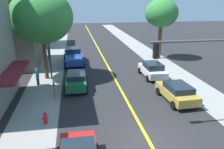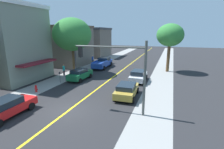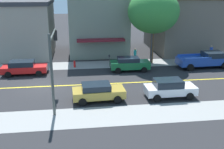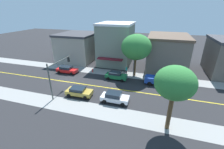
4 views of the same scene
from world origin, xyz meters
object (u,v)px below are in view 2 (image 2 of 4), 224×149
object	(u,v)px
green_sedan_left_curb	(80,74)
blue_pickup_truck	(103,63)
fire_hydrant	(36,89)
traffic_light_mast	(121,65)
parking_meter	(60,76)
street_tree_left_near	(170,35)
gold_sedan_right_curb	(127,90)
street_lamp	(75,46)
pedestrian_teal_shirt	(64,70)
street_tree_right_corner	(72,35)
pedestrian_blue_shirt	(93,60)
red_sedan_left_curb	(6,107)
white_sedan_right_curb	(138,76)

from	to	relation	value
green_sedan_left_curb	blue_pickup_truck	bearing A→B (deg)	3.12
fire_hydrant	traffic_light_mast	xyz separation A→B (m)	(10.26, -1.48, 3.63)
parking_meter	fire_hydrant	bearing A→B (deg)	-94.35
street_tree_left_near	gold_sedan_right_curb	bearing A→B (deg)	-104.83
street_lamp	pedestrian_teal_shirt	size ratio (longest dim) A/B	4.26
street_tree_right_corner	green_sedan_left_curb	bearing A→B (deg)	-48.04
fire_hydrant	pedestrian_blue_shirt	xyz separation A→B (m)	(-1.26, 17.19, 0.57)
fire_hydrant	red_sedan_left_curb	bearing A→B (deg)	-69.10
street_lamp	white_sedan_right_curb	world-z (taller)	street_lamp
parking_meter	green_sedan_left_curb	distance (m)	2.74
parking_meter	blue_pickup_truck	distance (m)	11.05
street_tree_left_near	pedestrian_teal_shirt	xyz separation A→B (m)	(-15.00, -8.10, -5.10)
street_tree_left_near	white_sedan_right_curb	distance (m)	9.83
parking_meter	pedestrian_teal_shirt	xyz separation A→B (m)	(-1.75, 3.41, -0.05)
traffic_light_mast	pedestrian_teal_shirt	bearing A→B (deg)	-37.25
green_sedan_left_curb	street_tree_right_corner	bearing A→B (deg)	43.79
fire_hydrant	blue_pickup_truck	size ratio (longest dim) A/B	0.13
green_sedan_left_curb	blue_pickup_truck	world-z (taller)	blue_pickup_truck
fire_hydrant	parking_meter	size ratio (longest dim) A/B	0.56
traffic_light_mast	pedestrian_teal_shirt	world-z (taller)	traffic_light_mast
traffic_light_mast	red_sedan_left_curb	size ratio (longest dim) A/B	1.29
street_lamp	pedestrian_teal_shirt	xyz separation A→B (m)	(-1.11, -1.71, -3.49)
traffic_light_mast	pedestrian_blue_shirt	distance (m)	22.15
street_tree_left_near	red_sedan_left_curb	bearing A→B (deg)	-118.97
fire_hydrant	pedestrian_teal_shirt	world-z (taller)	pedestrian_teal_shirt
green_sedan_left_curb	blue_pickup_truck	xyz separation A→B (m)	(-0.20, 8.89, 0.10)
green_sedan_left_curb	red_sedan_left_curb	bearing A→B (deg)	-178.71
fire_hydrant	pedestrian_teal_shirt	distance (m)	7.58
parking_meter	pedestrian_teal_shirt	world-z (taller)	pedestrian_teal_shirt
street_tree_left_near	traffic_light_mast	distance (m)	17.43
red_sedan_left_curb	gold_sedan_right_curb	size ratio (longest dim) A/B	1.08
gold_sedan_right_curb	green_sedan_left_curb	xyz separation A→B (m)	(-7.82, 4.13, 0.04)
gold_sedan_right_curb	street_lamp	bearing A→B (deg)	52.38
street_lamp	white_sedan_right_curb	xyz separation A→B (m)	(10.33, -1.16, -3.58)
street_lamp	pedestrian_blue_shirt	bearing A→B (deg)	96.54
pedestrian_blue_shirt	green_sedan_left_curb	bearing A→B (deg)	60.01
parking_meter	street_lamp	size ratio (longest dim) A/B	0.20
fire_hydrant	street_lamp	xyz separation A→B (m)	(-0.33, 9.13, 3.98)
street_tree_left_near	white_sedan_right_curb	xyz separation A→B (m)	(-3.55, -7.55, -5.19)
blue_pickup_truck	pedestrian_blue_shirt	xyz separation A→B (m)	(-3.19, 2.25, 0.06)
street_tree_left_near	blue_pickup_truck	distance (m)	12.69
red_sedan_left_curb	green_sedan_left_curb	xyz separation A→B (m)	(0.11, 11.35, 0.03)
street_tree_left_near	parking_meter	world-z (taller)	street_tree_left_near
fire_hydrant	traffic_light_mast	distance (m)	10.99
street_lamp	green_sedan_left_curb	distance (m)	5.33
street_tree_left_near	white_sedan_right_curb	world-z (taller)	street_tree_left_near
street_tree_right_corner	fire_hydrant	distance (m)	10.99
green_sedan_left_curb	street_lamp	bearing A→B (deg)	40.47
traffic_light_mast	red_sedan_left_curb	bearing A→B (deg)	24.88
white_sedan_right_curb	parking_meter	bearing A→B (deg)	111.78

